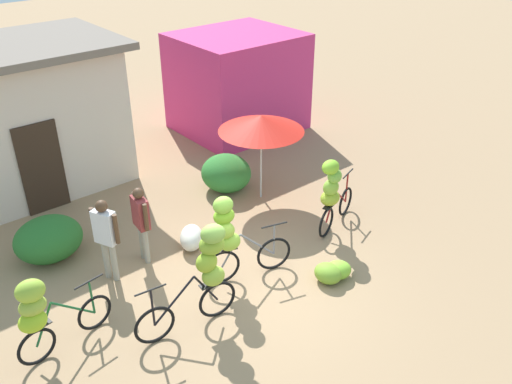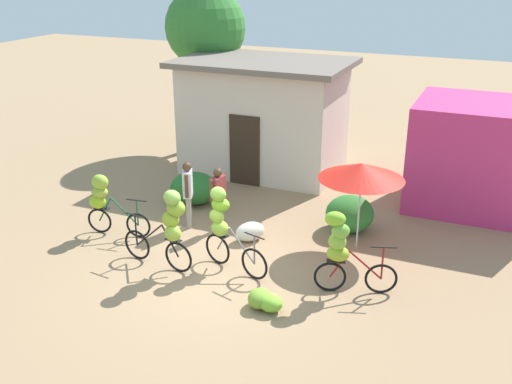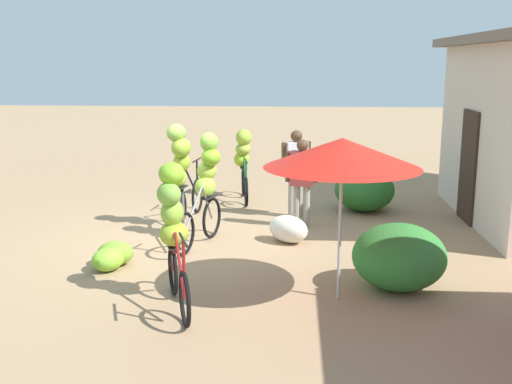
% 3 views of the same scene
% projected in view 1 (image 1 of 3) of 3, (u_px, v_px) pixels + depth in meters
% --- Properties ---
extents(ground_plane, '(60.00, 60.00, 0.00)m').
position_uv_depth(ground_plane, '(242.00, 291.00, 9.53)').
color(ground_plane, '#9E7C59').
extents(building_low, '(4.92, 3.22, 3.30)m').
position_uv_depth(building_low, '(13.00, 120.00, 12.03)').
color(building_low, beige).
rests_on(building_low, ground).
extents(shop_pink, '(3.20, 2.80, 2.71)m').
position_uv_depth(shop_pink, '(237.00, 82.00, 15.30)').
color(shop_pink, '#CB3171').
rests_on(shop_pink, ground).
extents(hedge_bush_front_left, '(1.27, 1.15, 0.82)m').
position_uv_depth(hedge_bush_front_left, '(48.00, 239.00, 10.19)').
color(hedge_bush_front_left, '#286A28').
rests_on(hedge_bush_front_left, ground).
extents(hedge_bush_front_right, '(1.13, 1.19, 0.85)m').
position_uv_depth(hedge_bush_front_right, '(226.00, 173.00, 12.50)').
color(hedge_bush_front_right, '#307D31').
rests_on(hedge_bush_front_right, ground).
extents(market_umbrella, '(1.86, 1.86, 1.98)m').
position_uv_depth(market_umbrella, '(261.00, 123.00, 11.51)').
color(market_umbrella, beige).
rests_on(market_umbrella, ground).
extents(bicycle_leftmost, '(1.58, 0.42, 1.45)m').
position_uv_depth(bicycle_leftmost, '(41.00, 311.00, 7.79)').
color(bicycle_leftmost, black).
rests_on(bicycle_leftmost, ground).
extents(bicycle_near_pile, '(1.76, 0.49, 1.81)m').
position_uv_depth(bicycle_near_pile, '(205.00, 268.00, 8.37)').
color(bicycle_near_pile, black).
rests_on(bicycle_near_pile, ground).
extents(bicycle_center_loaded, '(1.62, 0.57, 1.75)m').
position_uv_depth(bicycle_center_loaded, '(232.00, 234.00, 9.31)').
color(bicycle_center_loaded, black).
rests_on(bicycle_center_loaded, ground).
extents(bicycle_by_shop, '(1.53, 0.64, 1.67)m').
position_uv_depth(bicycle_by_shop, '(333.00, 190.00, 10.70)').
color(bicycle_by_shop, black).
rests_on(bicycle_by_shop, ground).
extents(banana_pile_on_ground, '(0.78, 0.60, 0.35)m').
position_uv_depth(banana_pile_on_ground, '(333.00, 272.00, 9.72)').
color(banana_pile_on_ground, '#7FBF31').
rests_on(banana_pile_on_ground, ground).
extents(produce_sack, '(0.78, 0.82, 0.44)m').
position_uv_depth(produce_sack, '(191.00, 238.00, 10.57)').
color(produce_sack, silver).
rests_on(produce_sack, ground).
extents(person_vendor, '(0.25, 0.58, 1.55)m').
position_uv_depth(person_vendor, '(141.00, 218.00, 9.86)').
color(person_vendor, gray).
rests_on(person_vendor, ground).
extents(person_bystander, '(0.34, 0.54, 1.62)m').
position_uv_depth(person_bystander, '(106.00, 232.00, 9.35)').
color(person_bystander, gray).
rests_on(person_bystander, ground).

